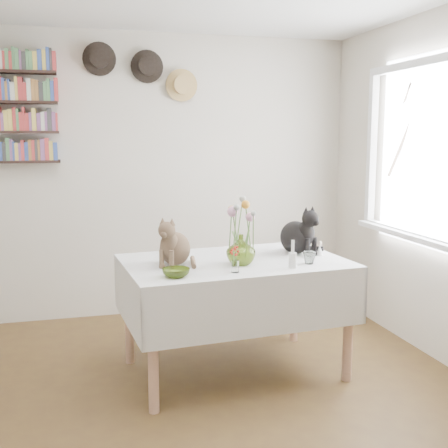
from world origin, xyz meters
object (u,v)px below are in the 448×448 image
object	(u,v)px
dining_table	(234,288)
tabby_cat	(175,239)
flower_vase	(241,250)
black_cat	(296,229)

from	to	relation	value
dining_table	tabby_cat	world-z (taller)	tabby_cat
dining_table	flower_vase	size ratio (longest dim) A/B	7.77
flower_vase	black_cat	bearing A→B (deg)	27.45
tabby_cat	flower_vase	bearing A→B (deg)	17.74
tabby_cat	black_cat	bearing A→B (deg)	42.67
tabby_cat	dining_table	bearing A→B (deg)	35.96
black_cat	flower_vase	world-z (taller)	black_cat
black_cat	flower_vase	distance (m)	0.55
black_cat	tabby_cat	bearing A→B (deg)	160.58
black_cat	flower_vase	xyz separation A→B (m)	(-0.48, -0.25, -0.08)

